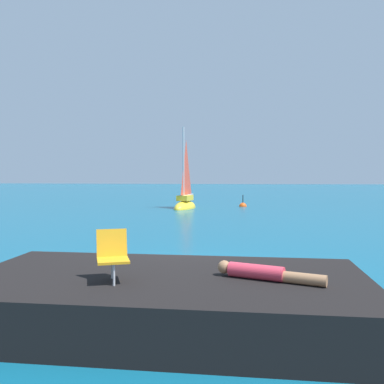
% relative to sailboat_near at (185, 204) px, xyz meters
% --- Properties ---
extents(ground_plane, '(160.00, 160.00, 0.00)m').
position_rel_sailboat_near_xyz_m(ground_plane, '(2.20, -18.73, -0.33)').
color(ground_plane, '#0F5675').
extents(shore_ledge, '(6.74, 3.67, 0.81)m').
position_rel_sailboat_near_xyz_m(shore_ledge, '(2.22, -22.33, 0.07)').
color(shore_ledge, black).
rests_on(shore_ledge, ground).
extents(boulder_seaward, '(1.01, 1.07, 0.57)m').
position_rel_sailboat_near_xyz_m(boulder_seaward, '(2.73, -20.55, -0.33)').
color(boulder_seaward, black).
rests_on(boulder_seaward, ground).
extents(boulder_inland, '(2.07, 1.99, 0.92)m').
position_rel_sailboat_near_xyz_m(boulder_inland, '(4.96, -20.01, -0.33)').
color(boulder_inland, black).
rests_on(boulder_inland, ground).
extents(sailboat_near, '(1.81, 3.40, 6.16)m').
position_rel_sailboat_near_xyz_m(sailboat_near, '(0.00, 0.00, 0.00)').
color(sailboat_near, yellow).
rests_on(sailboat_near, ground).
extents(person_sunbather, '(1.68, 0.79, 0.25)m').
position_rel_sailboat_near_xyz_m(person_sunbather, '(3.80, -22.50, 0.59)').
color(person_sunbather, '#DB384C').
rests_on(person_sunbather, shore_ledge).
extents(beach_chair, '(0.65, 0.72, 0.80)m').
position_rel_sailboat_near_xyz_m(beach_chair, '(1.41, -22.76, 0.92)').
color(beach_chair, orange).
rests_on(beach_chair, shore_ledge).
extents(marker_buoy, '(0.56, 0.56, 1.13)m').
position_rel_sailboat_near_xyz_m(marker_buoy, '(4.04, 2.10, -0.33)').
color(marker_buoy, '#EA5114').
rests_on(marker_buoy, ground).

